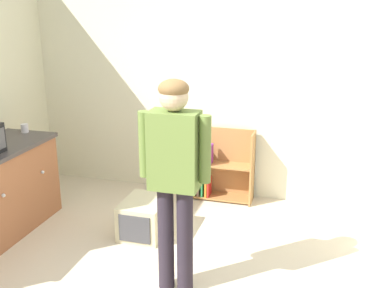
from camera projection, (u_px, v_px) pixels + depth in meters
The scene contains 5 objects.
back_wall at pixel (244, 85), 5.37m from camera, with size 5.20×0.06×2.70m, color #EAE5C6.
bookshelf at pixel (216, 168), 5.56m from camera, with size 0.80×0.28×0.85m.
standing_person at pixel (175, 168), 3.57m from camera, with size 0.57×0.23×1.74m.
pet_carrier at pixel (145, 217), 4.74m from camera, with size 0.42×0.55×0.36m.
white_cup at pixel (25, 128), 5.10m from camera, with size 0.08×0.08×0.10m, color white.
Camera 1 is at (0.89, -2.96, 2.29)m, focal length 43.78 mm.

